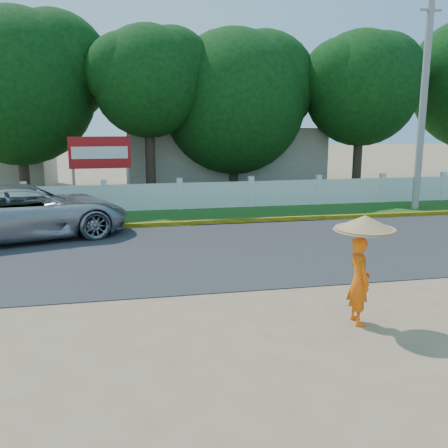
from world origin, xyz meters
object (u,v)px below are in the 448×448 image
vehicle (28,212)px  utility_pole (423,103)px  billboard (100,156)px  monk_with_parasol (362,254)px

vehicle → utility_pole: bearing=-98.0°
billboard → utility_pole: bearing=-12.9°
vehicle → monk_with_parasol: bearing=-155.9°
vehicle → billboard: 5.68m
vehicle → monk_with_parasol: (7.05, -8.17, 0.46)m
monk_with_parasol → billboard: size_ratio=0.68×
vehicle → billboard: size_ratio=2.06×
utility_pole → vehicle: size_ratio=1.40×
utility_pole → billboard: 13.16m
billboard → vehicle: bearing=-111.4°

